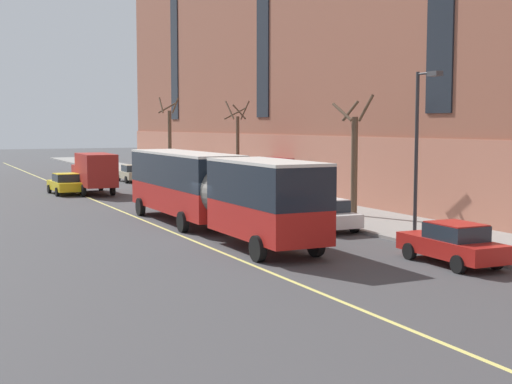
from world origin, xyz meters
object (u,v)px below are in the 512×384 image
taxi_cab (66,184)px  fire_hydrant (269,201)px  street_lamp (420,138)px  parked_car_white_1 (324,214)px  parked_car_champagne_2 (132,173)px  street_tree_far_downtown (169,138)px  street_tree_far_uptown (238,146)px  city_bus (211,188)px  parked_car_red_0 (453,244)px  parked_car_silver_3 (229,194)px  box_truck (94,171)px  street_tree_mid_block (354,157)px

taxi_cab → fire_hydrant: (9.35, -14.82, -0.29)m
street_lamp → fire_hydrant: size_ratio=10.01×
parked_car_white_1 → parked_car_champagne_2: bearing=90.3°
street_tree_far_downtown → street_lamp: (-2.22, -39.51, 0.67)m
street_tree_far_uptown → city_bus: bearing=-118.1°
city_bus → street_tree_far_downtown: (9.03, 32.54, 1.74)m
parked_car_champagne_2 → street_tree_far_uptown: (4.05, -14.18, 2.80)m
parked_car_champagne_2 → taxi_cab: (-7.64, -9.13, 0.00)m
fire_hydrant → street_lamp: bearing=-89.6°
parked_car_red_0 → street_lamp: 6.03m
street_tree_far_downtown → street_tree_far_uptown: bearing=-90.0°
parked_car_silver_3 → box_truck: (-5.73, 11.75, 0.94)m
street_tree_far_uptown → street_lamp: 24.05m
street_tree_far_downtown → fire_hydrant: (-2.32, -25.35, -3.38)m
box_truck → street_tree_mid_block: 21.97m
box_truck → street_lamp: bearing=-74.9°
parked_car_white_1 → street_lamp: street_lamp is taller
street_tree_far_downtown → street_lamp: 39.57m
parked_car_white_1 → street_tree_far_downtown: size_ratio=0.57×
parked_car_silver_3 → fire_hydrant: bearing=-50.3°
box_truck → street_tree_far_uptown: bearing=-22.5°
parked_car_red_0 → city_bus: bearing=113.6°
box_truck → street_tree_far_downtown: 15.26m
city_bus → fire_hydrant: bearing=47.0°
parked_car_silver_3 → street_tree_far_uptown: (4.05, 7.70, 2.80)m
parked_car_silver_3 → box_truck: bearing=116.0°
street_tree_far_downtown → fire_hydrant: 25.68m
parked_car_white_1 → box_truck: box_truck is taller
parked_car_white_1 → taxi_cab: size_ratio=0.98×
fire_hydrant → box_truck: bearing=118.3°
parked_car_red_0 → parked_car_champagne_2: (0.06, 42.44, 0.00)m
street_tree_far_downtown → parked_car_champagne_2: bearing=-160.9°
city_bus → street_tree_far_uptown: street_tree_far_uptown is taller
city_bus → fire_hydrant: size_ratio=25.51×
city_bus → street_lamp: (6.81, -6.96, 2.40)m
parked_car_red_0 → street_tree_far_uptown: size_ratio=0.67×
parked_car_red_0 → fire_hydrant: (1.77, 18.49, -0.29)m
street_tree_mid_block → street_lamp: 8.74m
taxi_cab → street_tree_far_uptown: (11.69, -5.05, 2.80)m
parked_car_white_1 → parked_car_champagne_2: size_ratio=0.99×
street_tree_mid_block → street_tree_far_uptown: size_ratio=0.98×
city_bus → street_lamp: 10.03m
taxi_cab → parked_car_white_1: bearing=-72.0°
box_truck → parked_car_red_0: bearing=-80.0°
parked_car_red_0 → parked_car_white_1: (0.21, 9.40, 0.00)m
parked_car_silver_3 → fire_hydrant: (1.72, -2.07, -0.29)m
parked_car_silver_3 → street_tree_mid_block: street_tree_mid_block is taller
city_bus → parked_car_white_1: bearing=-20.2°
parked_car_red_0 → parked_car_silver_3: bearing=89.9°
parked_car_white_1 → box_truck: (-5.88, 22.92, 0.94)m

